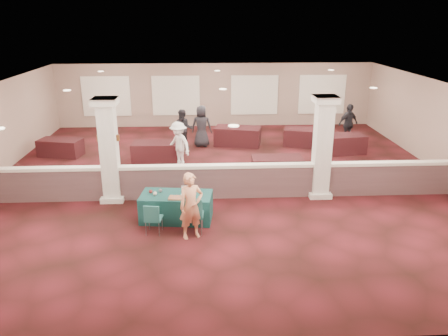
{
  "coord_description": "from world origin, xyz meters",
  "views": [
    {
      "loc": [
        -0.67,
        -14.23,
        5.46
      ],
      "look_at": [
        -0.06,
        -2.0,
        1.16
      ],
      "focal_mm": 35.0,
      "sensor_mm": 36.0,
      "label": 1
    }
  ],
  "objects_px": {
    "far_table_front_right": "(341,144)",
    "attendee_d": "(202,126)",
    "far_table_back_right": "(306,137)",
    "attendee_c": "(348,124)",
    "conf_chair_main": "(193,213)",
    "woman": "(191,206)",
    "attendee_b": "(179,144)",
    "attendee_a": "(183,129)",
    "far_table_front_left": "(157,152)",
    "far_table_back_left": "(61,147)",
    "far_table_front_center": "(277,167)",
    "far_table_back_center": "(238,136)",
    "near_table": "(177,207)",
    "conf_chair_side": "(153,217)"
  },
  "relations": [
    {
      "from": "conf_chair_main",
      "to": "attendee_b",
      "type": "distance_m",
      "value": 5.53
    },
    {
      "from": "far_table_back_center",
      "to": "attendee_d",
      "type": "relative_size",
      "value": 1.1
    },
    {
      "from": "attendee_a",
      "to": "far_table_back_left",
      "type": "bearing_deg",
      "value": -170.43
    },
    {
      "from": "attendee_a",
      "to": "attendee_d",
      "type": "bearing_deg",
      "value": 18.98
    },
    {
      "from": "far_table_back_left",
      "to": "far_table_back_center",
      "type": "distance_m",
      "value": 7.46
    },
    {
      "from": "conf_chair_main",
      "to": "conf_chair_side",
      "type": "bearing_deg",
      "value": -177.31
    },
    {
      "from": "far_table_front_left",
      "to": "far_table_back_right",
      "type": "bearing_deg",
      "value": 16.28
    },
    {
      "from": "woman",
      "to": "attendee_a",
      "type": "relative_size",
      "value": 1.04
    },
    {
      "from": "far_table_front_center",
      "to": "far_table_back_center",
      "type": "distance_m",
      "value": 4.23
    },
    {
      "from": "near_table",
      "to": "conf_chair_side",
      "type": "bearing_deg",
      "value": -116.7
    },
    {
      "from": "attendee_b",
      "to": "attendee_c",
      "type": "distance_m",
      "value": 7.89
    },
    {
      "from": "conf_chair_side",
      "to": "far_table_back_right",
      "type": "distance_m",
      "value": 9.9
    },
    {
      "from": "attendee_a",
      "to": "attendee_c",
      "type": "distance_m",
      "value": 7.3
    },
    {
      "from": "far_table_back_left",
      "to": "far_table_back_right",
      "type": "distance_m",
      "value": 10.39
    },
    {
      "from": "far_table_front_center",
      "to": "far_table_back_center",
      "type": "xyz_separation_m",
      "value": [
        -1.08,
        4.09,
        0.04
      ]
    },
    {
      "from": "far_table_back_left",
      "to": "far_table_back_right",
      "type": "height_order",
      "value": "far_table_back_right"
    },
    {
      "from": "conf_chair_main",
      "to": "far_table_front_right",
      "type": "relative_size",
      "value": 0.54
    },
    {
      "from": "far_table_front_left",
      "to": "attendee_b",
      "type": "height_order",
      "value": "attendee_b"
    },
    {
      "from": "conf_chair_main",
      "to": "woman",
      "type": "xyz_separation_m",
      "value": [
        -0.05,
        -0.19,
        0.27
      ]
    },
    {
      "from": "far_table_front_right",
      "to": "far_table_back_right",
      "type": "xyz_separation_m",
      "value": [
        -1.24,
        1.12,
        -0.01
      ]
    },
    {
      "from": "conf_chair_side",
      "to": "far_table_front_left",
      "type": "bearing_deg",
      "value": 102.53
    },
    {
      "from": "far_table_front_right",
      "to": "woman",
      "type": "bearing_deg",
      "value": -130.77
    },
    {
      "from": "conf_chair_main",
      "to": "far_table_front_center",
      "type": "distance_m",
      "value": 5.09
    },
    {
      "from": "far_table_front_right",
      "to": "far_table_back_center",
      "type": "height_order",
      "value": "far_table_back_center"
    },
    {
      "from": "far_table_front_center",
      "to": "woman",
      "type": "bearing_deg",
      "value": -124.01
    },
    {
      "from": "far_table_back_left",
      "to": "far_table_front_center",
      "type": "bearing_deg",
      "value": -18.95
    },
    {
      "from": "conf_chair_side",
      "to": "attendee_c",
      "type": "height_order",
      "value": "attendee_c"
    },
    {
      "from": "conf_chair_side",
      "to": "attendee_a",
      "type": "xyz_separation_m",
      "value": [
        0.51,
        7.86,
        0.34
      ]
    },
    {
      "from": "far_table_back_left",
      "to": "attendee_b",
      "type": "height_order",
      "value": "attendee_b"
    },
    {
      "from": "far_table_front_right",
      "to": "attendee_d",
      "type": "xyz_separation_m",
      "value": [
        -5.81,
        1.26,
        0.52
      ]
    },
    {
      "from": "conf_chair_side",
      "to": "attendee_a",
      "type": "distance_m",
      "value": 7.89
    },
    {
      "from": "conf_chair_side",
      "to": "far_table_front_right",
      "type": "distance_m",
      "value": 9.88
    },
    {
      "from": "far_table_front_left",
      "to": "near_table",
      "type": "bearing_deg",
      "value": -78.65
    },
    {
      "from": "attendee_d",
      "to": "far_table_front_left",
      "type": "bearing_deg",
      "value": 55.17
    },
    {
      "from": "attendee_d",
      "to": "conf_chair_main",
      "type": "bearing_deg",
      "value": 95.22
    },
    {
      "from": "far_table_front_left",
      "to": "far_table_front_right",
      "type": "xyz_separation_m",
      "value": [
        7.59,
        0.74,
        0.0
      ]
    },
    {
      "from": "far_table_back_left",
      "to": "far_table_back_right",
      "type": "relative_size",
      "value": 0.91
    },
    {
      "from": "conf_chair_main",
      "to": "far_table_back_center",
      "type": "height_order",
      "value": "conf_chair_main"
    },
    {
      "from": "conf_chair_main",
      "to": "conf_chair_side",
      "type": "relative_size",
      "value": 1.2
    },
    {
      "from": "woman",
      "to": "attendee_c",
      "type": "bearing_deg",
      "value": 29.57
    },
    {
      "from": "far_table_back_left",
      "to": "attendee_d",
      "type": "relative_size",
      "value": 0.94
    },
    {
      "from": "far_table_back_right",
      "to": "attendee_c",
      "type": "height_order",
      "value": "attendee_c"
    },
    {
      "from": "far_table_back_left",
      "to": "attendee_c",
      "type": "bearing_deg",
      "value": 5.59
    },
    {
      "from": "conf_chair_side",
      "to": "far_table_back_left",
      "type": "xyz_separation_m",
      "value": [
        -4.49,
        7.06,
        -0.16
      ]
    },
    {
      "from": "conf_chair_side",
      "to": "far_table_front_left",
      "type": "relative_size",
      "value": 0.45
    },
    {
      "from": "far_table_back_left",
      "to": "attendee_d",
      "type": "bearing_deg",
      "value": 10.4
    },
    {
      "from": "near_table",
      "to": "far_table_front_left",
      "type": "xyz_separation_m",
      "value": [
        -1.06,
        5.26,
        0.0
      ]
    },
    {
      "from": "attendee_d",
      "to": "woman",
      "type": "bearing_deg",
      "value": 94.94
    },
    {
      "from": "attendee_c",
      "to": "attendee_d",
      "type": "height_order",
      "value": "attendee_d"
    },
    {
      "from": "near_table",
      "to": "conf_chair_main",
      "type": "height_order",
      "value": "conf_chair_main"
    }
  ]
}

